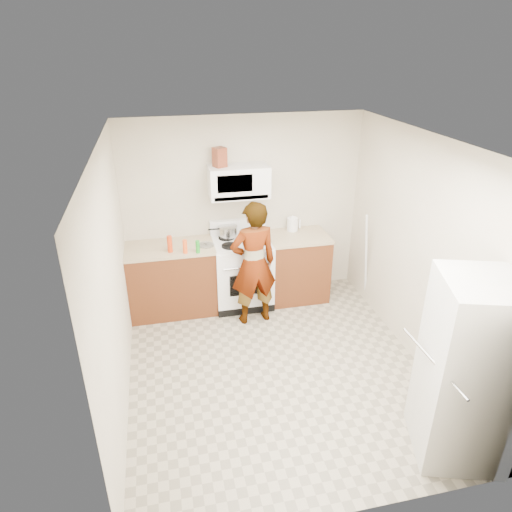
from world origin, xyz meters
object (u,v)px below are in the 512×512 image
object	(u,v)px
fridge	(470,371)
kettle	(293,224)
saucepan	(228,231)
person	(254,264)
microwave	(239,181)
gas_range	(242,271)

from	to	relation	value
fridge	kettle	distance (m)	3.14
fridge	saucepan	bearing A→B (deg)	134.17
person	saucepan	xyz separation A→B (m)	(-0.21, 0.63, 0.21)
microwave	person	bearing A→B (deg)	-84.13
fridge	saucepan	xyz separation A→B (m)	(-1.52, 3.03, 0.17)
fridge	kettle	xyz separation A→B (m)	(-0.62, 3.07, 0.18)
gas_range	saucepan	xyz separation A→B (m)	(-0.15, 0.16, 0.53)
person	kettle	distance (m)	0.99
saucepan	microwave	bearing A→B (deg)	-11.43
kettle	gas_range	bearing A→B (deg)	-141.02
gas_range	fridge	bearing A→B (deg)	-64.46
saucepan	person	bearing A→B (deg)	-71.28
microwave	fridge	distance (m)	3.41
gas_range	microwave	bearing A→B (deg)	90.00
microwave	fridge	xyz separation A→B (m)	(1.37, -3.00, -0.85)
person	kettle	world-z (taller)	person
microwave	fridge	world-z (taller)	microwave
gas_range	fridge	world-z (taller)	fridge
fridge	saucepan	world-z (taller)	fridge
microwave	kettle	world-z (taller)	microwave
gas_range	fridge	distance (m)	3.21
gas_range	saucepan	world-z (taller)	gas_range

